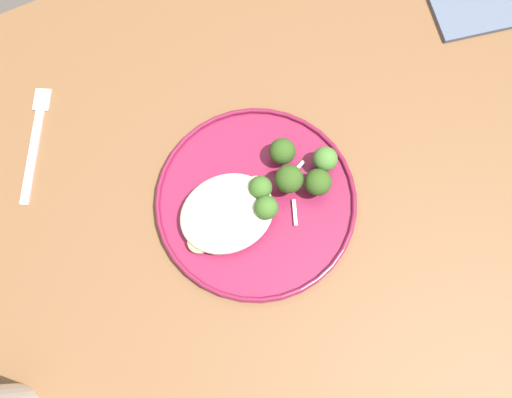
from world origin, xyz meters
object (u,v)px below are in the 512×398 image
Objects in this scene: seared_scallop_center_golden at (216,240)px; seared_scallop_rear_pale at (199,242)px; folded_napkin at (480,9)px; seared_scallop_large_seared at (213,226)px; broccoli_floret_split_head at (261,188)px; broccoli_floret_center_pile at (318,182)px; broccoli_floret_rear_charred at (282,151)px; broccoli_floret_right_tilted at (289,179)px; dinner_plate at (256,201)px; seared_scallop_front_small at (256,186)px; seared_scallop_half_hidden at (255,221)px; broccoli_floret_tall_stalk at (325,159)px; broccoli_floret_left_leaning at (266,208)px; seared_scallop_left_edge at (192,226)px; seared_scallop_tiny_bay at (235,196)px; dinner_fork at (35,140)px.

seared_scallop_center_golden reaches higher than seared_scallop_rear_pale.
seared_scallop_center_golden reaches higher than folded_napkin.
broccoli_floret_split_head reaches higher than seared_scallop_large_seared.
broccoli_floret_rear_charred is at bearing 110.41° from broccoli_floret_center_pile.
broccoli_floret_right_tilted is at bearing -104.99° from broccoli_floret_rear_charred.
dinner_plate is at bearing 8.10° from seared_scallop_large_seared.
dinner_plate is 0.02m from seared_scallop_front_small.
seared_scallop_half_hidden is 0.13m from broccoli_floret_tall_stalk.
broccoli_floret_tall_stalk is 0.38m from folded_napkin.
broccoli_floret_center_pile reaches higher than broccoli_floret_split_head.
dinner_plate is 0.49m from folded_napkin.
broccoli_floret_right_tilted is 1.19× the size of broccoli_floret_tall_stalk.
broccoli_floret_left_leaning is at bearing -0.98° from seared_scallop_rear_pale.
broccoli_floret_right_tilted is 0.06m from broccoli_floret_tall_stalk.
seared_scallop_rear_pale is 0.15m from broccoli_floret_right_tilted.
broccoli_floret_right_tilted reaches higher than seared_scallop_left_edge.
broccoli_floret_rear_charred is at bearing 16.55° from seared_scallop_tiny_bay.
seared_scallop_center_golden is 0.10m from seared_scallop_front_small.
seared_scallop_half_hidden is 0.10m from broccoli_floret_center_pile.
seared_scallop_rear_pale is at bearing -164.30° from folded_napkin.
seared_scallop_large_seared reaches higher than seared_scallop_tiny_bay.
broccoli_floret_right_tilted is at bearing 4.38° from seared_scallop_large_seared.
seared_scallop_center_golden is 1.06× the size of seared_scallop_rear_pale.
broccoli_floret_rear_charred is at bearing 143.20° from broccoli_floret_tall_stalk.
folded_napkin is (0.54, 0.15, -0.02)m from seared_scallop_large_seared.
broccoli_floret_split_head is (-0.10, 0.00, 0.00)m from broccoli_floret_tall_stalk.
broccoli_floret_left_leaning reaches higher than folded_napkin.
seared_scallop_half_hidden is 0.49× the size of broccoli_floret_rear_charred.
seared_scallop_center_golden is 0.23× the size of folded_napkin.
broccoli_floret_tall_stalk reaches higher than seared_scallop_half_hidden.
seared_scallop_left_edge is at bearing -169.27° from seared_scallop_tiny_bay.
dinner_plate is 5.05× the size of broccoli_floret_right_tilted.
broccoli_floret_tall_stalk reaches higher than seared_scallop_large_seared.
broccoli_floret_tall_stalk is at bearing -4.48° from seared_scallop_tiny_bay.
seared_scallop_center_golden is at bearing -169.01° from broccoli_floret_tall_stalk.
seared_scallop_left_edge is 0.50× the size of broccoli_floret_left_leaning.
seared_scallop_left_edge is at bearing 178.55° from dinner_plate.
seared_scallop_left_edge is (-0.10, 0.00, 0.01)m from dinner_plate.
seared_scallop_rear_pale is (0.00, -0.02, -0.00)m from seared_scallop_left_edge.
broccoli_floret_split_head is at bearing 1.86° from seared_scallop_left_edge.
broccoli_floret_right_tilted reaches higher than seared_scallop_large_seared.
broccoli_floret_split_head reaches higher than broccoli_floret_tall_stalk.
folded_napkin is at bearing 16.31° from dinner_plate.
broccoli_floret_center_pile is at bearing 3.43° from seared_scallop_center_golden.
seared_scallop_front_small is at bearing 100.18° from broccoli_floret_split_head.
seared_scallop_half_hidden reaches higher than dinner_fork.
seared_scallop_half_hidden is at bearing -117.39° from seared_scallop_front_small.
dinner_plate reaches higher than folded_napkin.
seared_scallop_left_edge is 0.17m from broccoli_floret_rear_charred.
seared_scallop_front_small is at bearing 156.97° from broccoli_floret_right_tilted.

